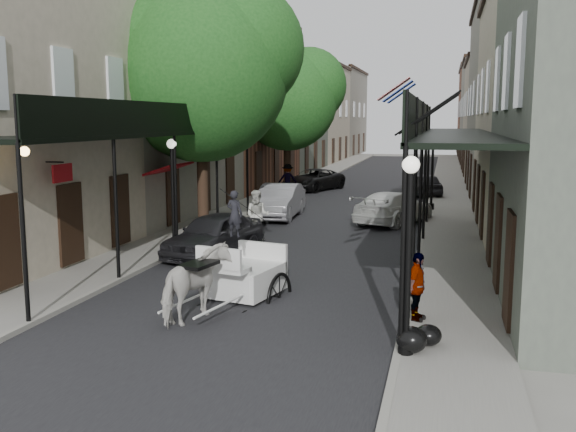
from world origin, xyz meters
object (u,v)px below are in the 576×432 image
Objects in this scene: lamppost_right_near at (408,253)px; lamppost_left at (173,193)px; lamppost_right_far at (432,170)px; pedestrian_walking at (257,216)px; pedestrian_sidewalk_left at (288,179)px; tree_far at (294,96)px; horse at (197,284)px; car_left_near at (214,235)px; car_left_mid at (279,201)px; car_right_far at (425,184)px; car_right_near at (394,208)px; pedestrian_sidewalk_right at (417,287)px; carriage at (254,252)px; tree_near at (212,66)px; car_left_far at (313,180)px.

lamppost_right_near and lamppost_left have the same top height.
pedestrian_walking is at bearing -123.60° from lamppost_right_far.
lamppost_right_near is at bearing 96.15° from pedestrian_sidewalk_left.
tree_far reaches higher than horse.
car_left_mid is (0.00, 8.53, 0.04)m from car_left_near.
horse is 15.16m from car_left_mid.
car_left_mid is (1.65, -9.85, -5.07)m from tree_far.
lamppost_right_far reaches higher than pedestrian_walking.
lamppost_left is 2.10× the size of pedestrian_sidewalk_left.
horse is 0.50× the size of car_right_far.
tree_far reaches higher than pedestrian_walking.
car_left_near is at bearing 60.68° from car_right_far.
car_right_near is (-1.50, -4.00, -1.36)m from lamppost_right_far.
pedestrian_sidewalk_left is 23.87m from pedestrian_sidewalk_right.
pedestrian_sidewalk_right is (0.10, 2.12, -1.18)m from lamppost_right_near.
car_left_mid is 5.21m from car_right_near.
lamppost_right_far is 16.70m from carriage.
pedestrian_walking reaches higher than pedestrian_sidewalk_right.
carriage is 7.24m from pedestrian_walking.
pedestrian_sidewalk_right is (4.79, 0.82, 0.04)m from horse.
carriage is at bearing -80.01° from pedestrian_walking.
tree_far is at bearing 112.94° from carriage.
tree_near is 6.40× the size of pedestrian_sidewalk_right.
tree_far is 27.74m from lamppost_right_near.
lamppost_left is 7.66m from horse.
pedestrian_sidewalk_left is (-0.10, 16.46, -1.04)m from lamppost_left.
car_right_near is (6.80, -8.46, -0.31)m from pedestrian_sidewalk_left.
tree_near is at bearing 123.40° from car_left_near.
lamppost_right_far is 1.32× the size of carriage.
tree_near is 6.12m from pedestrian_walking.
carriage is 0.66× the size of car_left_near.
pedestrian_sidewalk_right is 15.75m from car_left_mid.
tree_far reaches higher than car_left_mid.
car_left_far is at bearing 63.94° from tree_far.
lamppost_right_near is 1.00× the size of lamppost_right_far.
car_left_near is (-6.80, 5.67, -0.14)m from pedestrian_sidewalk_right.
lamppost_left is 0.79× the size of car_left_mid.
pedestrian_walking is 3.09m from car_left_near.
car_right_far is (7.70, 18.61, -1.37)m from lamppost_left.
car_right_near is at bearing 90.02° from carriage.
horse is at bearing -71.66° from tree_near.
pedestrian_walking is at bearing 59.39° from car_right_far.
car_left_mid is at bearing 103.39° from car_left_near.
car_right_far is at bearing 16.39° from pedestrian_sidewalk_right.
car_left_mid is at bearing 79.78° from lamppost_left.
lamppost_left is 1.97× the size of pedestrian_walking.
lamppost_right_near reaches higher than car_right_near.
car_left_far is 1.22× the size of car_right_far.
pedestrian_sidewalk_right is at bearing -60.26° from pedestrian_walking.
car_left_near is at bearing 80.11° from car_right_near.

